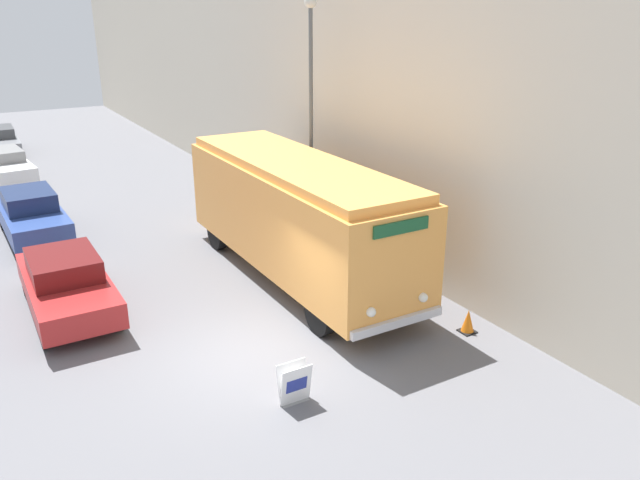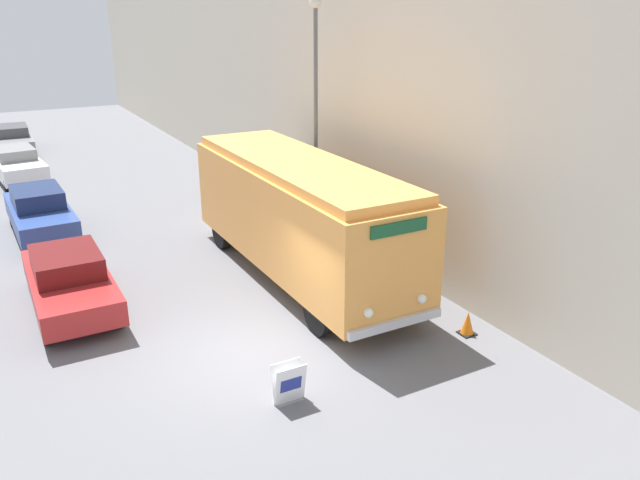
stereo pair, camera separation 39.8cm
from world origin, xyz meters
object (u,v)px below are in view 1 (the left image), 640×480
(parked_car_far, at_px, (4,166))
(vintage_bus, at_px, (297,213))
(sign_board, at_px, (295,384))
(parked_car_mid, at_px, (32,215))
(streetlamp, at_px, (311,94))
(parked_car_near, at_px, (67,283))
(traffic_cone, at_px, (468,321))

(parked_car_far, bearing_deg, vintage_bus, -73.64)
(sign_board, distance_m, parked_car_mid, 12.77)
(streetlamp, distance_m, parked_car_far, 15.69)
(sign_board, bearing_deg, parked_car_far, 98.83)
(parked_car_mid, bearing_deg, parked_car_far, 88.95)
(parked_car_near, bearing_deg, parked_car_mid, 90.26)
(traffic_cone, bearing_deg, parked_car_near, 143.21)
(streetlamp, relative_size, traffic_cone, 13.20)
(parked_car_far, relative_size, traffic_cone, 8.45)
(vintage_bus, distance_m, parked_car_far, 16.36)
(vintage_bus, xyz_separation_m, streetlamp, (1.67, 2.10, 2.85))
(sign_board, bearing_deg, parked_car_near, 115.80)
(streetlamp, xyz_separation_m, parked_car_near, (-7.61, -1.11, -3.99))
(streetlamp, xyz_separation_m, parked_car_far, (-7.75, 13.05, -3.98))
(streetlamp, relative_size, parked_car_far, 1.56)
(sign_board, bearing_deg, streetlamp, 58.13)
(parked_car_far, bearing_deg, parked_car_mid, -94.78)
(parked_car_mid, xyz_separation_m, parked_car_far, (-0.11, 8.03, -0.05))
(sign_board, bearing_deg, parked_car_mid, 103.90)
(vintage_bus, distance_m, sign_board, 6.20)
(streetlamp, relative_size, parked_car_near, 1.65)
(parked_car_near, bearing_deg, vintage_bus, -9.58)
(sign_board, xyz_separation_m, parked_car_far, (-3.17, 20.42, 0.38))
(traffic_cone, bearing_deg, streetlamp, 91.85)
(vintage_bus, distance_m, parked_car_mid, 9.36)
(vintage_bus, bearing_deg, traffic_cone, -68.76)
(vintage_bus, xyz_separation_m, parked_car_near, (-5.94, 0.99, -1.14))
(parked_car_mid, distance_m, parked_car_far, 8.03)
(parked_car_mid, xyz_separation_m, traffic_cone, (7.87, -11.99, -0.54))
(sign_board, bearing_deg, vintage_bus, 61.04)
(sign_board, bearing_deg, traffic_cone, 4.74)
(streetlamp, relative_size, parked_car_mid, 1.59)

